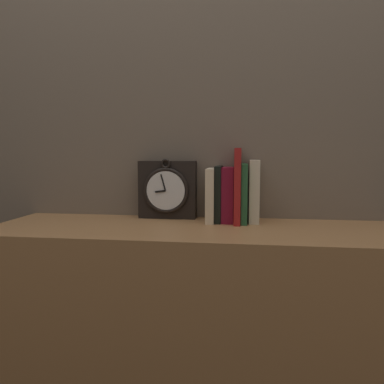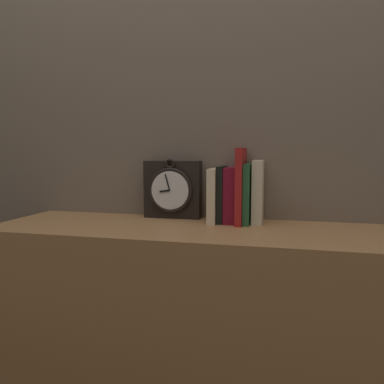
{
  "view_description": "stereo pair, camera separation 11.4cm",
  "coord_description": "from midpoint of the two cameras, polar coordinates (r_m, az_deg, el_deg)",
  "views": [
    {
      "loc": [
        0.16,
        -1.13,
        1.11
      ],
      "look_at": [
        0.0,
        0.0,
        0.99
      ],
      "focal_mm": 35.0,
      "sensor_mm": 36.0,
      "label": 1
    },
    {
      "loc": [
        0.27,
        -1.1,
        1.11
      ],
      "look_at": [
        0.0,
        0.0,
        0.99
      ],
      "focal_mm": 35.0,
      "sensor_mm": 36.0,
      "label": 2
    }
  ],
  "objects": [
    {
      "name": "clock",
      "position": [
        1.32,
        -0.52,
        0.39
      ],
      "size": [
        0.2,
        0.07,
        0.21
      ],
      "color": "black",
      "rests_on": "bookshelf"
    },
    {
      "name": "book_slot2_maroon",
      "position": [
        1.25,
        8.64,
        -0.44
      ],
      "size": [
        0.04,
        0.13,
        0.18
      ],
      "color": "maroon",
      "rests_on": "bookshelf"
    },
    {
      "name": "book_slot4_green",
      "position": [
        1.24,
        11.1,
        -0.25
      ],
      "size": [
        0.02,
        0.14,
        0.19
      ],
      "color": "#296239",
      "rests_on": "bookshelf"
    },
    {
      "name": "bookshelf",
      "position": [
        1.32,
        2.73,
        -24.59
      ],
      "size": [
        1.26,
        0.39,
        0.88
      ],
      "color": "#A87547",
      "rests_on": "ground_plane"
    },
    {
      "name": "book_slot0_cream",
      "position": [
        1.25,
        6.06,
        -0.49
      ],
      "size": [
        0.03,
        0.14,
        0.18
      ],
      "color": "beige",
      "rests_on": "bookshelf"
    },
    {
      "name": "wall_back",
      "position": [
        1.37,
        4.72,
        13.91
      ],
      "size": [
        6.0,
        0.05,
        2.6
      ],
      "color": "#756656",
      "rests_on": "ground_plane"
    },
    {
      "name": "book_slot5_cream",
      "position": [
        1.25,
        12.6,
        0.03
      ],
      "size": [
        0.03,
        0.12,
        0.21
      ],
      "color": "beige",
      "rests_on": "bookshelf"
    },
    {
      "name": "book_slot1_black",
      "position": [
        1.25,
        7.21,
        -0.32
      ],
      "size": [
        0.02,
        0.13,
        0.19
      ],
      "color": "black",
      "rests_on": "bookshelf"
    },
    {
      "name": "book_slot3_red",
      "position": [
        1.23,
        10.09,
        0.9
      ],
      "size": [
        0.02,
        0.15,
        0.24
      ],
      "color": "#AE1F1E",
      "rests_on": "bookshelf"
    }
  ]
}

